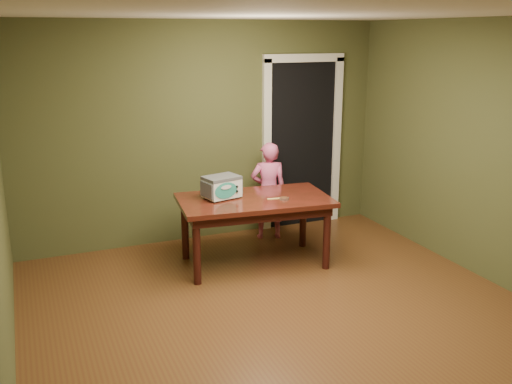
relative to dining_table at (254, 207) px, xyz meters
The scene contains 8 objects.
floor 1.60m from the dining_table, 98.05° to the right, with size 5.00×5.00×0.00m, color #563518.
room_shell 1.81m from the dining_table, 98.05° to the right, with size 4.52×5.02×2.61m.
doorway 1.77m from the dining_table, 50.56° to the left, with size 1.10×0.66×2.25m.
dining_table is the anchor object (origin of this frame).
toy_oven 0.42m from the dining_table, 158.43° to the left, with size 0.43×0.34×0.24m.
baking_pan 0.34m from the dining_table, 33.86° to the right, with size 0.10×0.10×0.02m.
spatula 0.25m from the dining_table, 32.18° to the right, with size 0.18×0.03×0.01m, color #E5C663.
child 0.85m from the dining_table, 55.71° to the left, with size 0.44×0.29×1.20m, color #E25D94.
Camera 1 is at (-2.04, -3.93, 2.45)m, focal length 40.00 mm.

